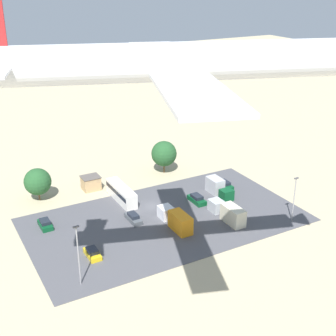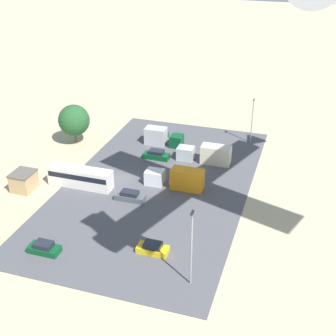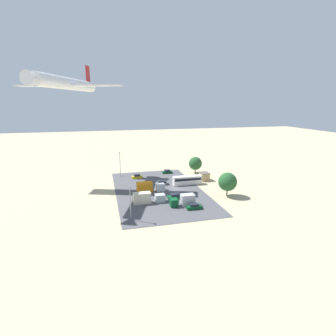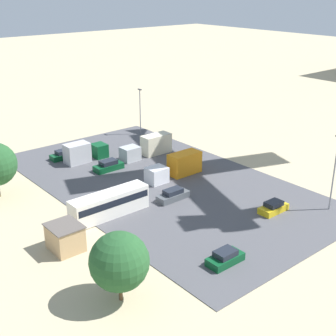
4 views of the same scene
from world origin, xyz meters
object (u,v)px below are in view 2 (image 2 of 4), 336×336
Objects in this scene: parked_car_4 at (157,134)px; parked_truck_0 at (178,179)px; parked_truck_1 at (162,137)px; parked_truck_2 at (207,154)px; shed_building at (24,181)px; parked_car_0 at (44,248)px; parked_car_2 at (153,248)px; parked_car_3 at (156,155)px; bus at (80,177)px; parked_car_1 at (130,196)px.

parked_truck_0 reaches higher than parked_car_4.
parked_car_4 is 3.80m from parked_truck_1.
parked_truck_2 is (-9.84, 2.34, -0.02)m from parked_truck_0.
parked_car_0 is (12.99, 11.30, -0.80)m from shed_building.
parked_car_0 reaches higher than parked_car_2.
shed_building is 0.83× the size of parked_car_3.
parked_truck_2 is at bearing 155.85° from parked_car_0.
parked_car_3 is (-12.88, 8.19, -1.00)m from bus.
shed_building is 0.95× the size of parked_car_2.
parked_truck_1 is at bearing -163.54° from parked_car_2.
bus is 15.35m from parked_truck_0.
parked_truck_0 is at bearing 106.37° from bus.
parked_car_2 is at bearing 16.46° from parked_truck_1.
parked_car_4 reaches higher than parked_car_2.
bus is 2.55× the size of parked_car_0.
parked_car_0 is 38.42m from parked_car_4.
shed_building is 0.41× the size of parked_truck_0.
parked_car_1 reaches higher than parked_car_4.
bus is 1.45× the size of parked_truck_1.
parked_truck_2 is (-26.54, 0.65, 0.90)m from parked_car_2.
parked_car_4 is 0.61× the size of parked_truck_1.
parked_truck_2 is (4.52, 9.83, 0.03)m from parked_truck_1.
parked_truck_2 is at bearing 125.26° from shed_building.
bus is (-3.55, 8.01, 0.25)m from shed_building.
parked_car_1 is (-14.99, 5.69, 0.02)m from parked_car_0.
shed_building is 0.88× the size of parked_car_4.
parked_car_3 is 0.49× the size of parked_truck_0.
parked_truck_1 reaches higher than parked_car_0.
parked_truck_0 is 1.00× the size of parked_truck_2.
bus is 20.05m from parked_truck_1.
bus reaches higher than parked_car_0.
parked_truck_2 is (-1.29, 8.88, 0.83)m from parked_car_3.
parked_car_4 is at bearing 28.43° from parked_truck_0.
shed_building is 24.06m from parked_truck_0.
bus is at bearing 113.94° from shed_building.
parked_car_1 is at bearing 80.16° from bus.
shed_building is at bearing -66.06° from bus.
parked_truck_0 is 16.20m from parked_truck_1.
parked_truck_0 is (17.50, 9.47, 0.88)m from parked_car_4.
parked_car_0 is 0.57× the size of parked_truck_1.
shed_building is 23.09m from parked_car_3.
shed_building is 30.71m from parked_truck_2.
parked_truck_2 reaches higher than parked_car_3.
parked_car_2 is 0.43× the size of parked_truck_0.
parked_truck_2 is at bearing -13.39° from parked_truck_0.
parked_car_1 is 1.15× the size of parked_car_2.
bus reaches higher than parked_car_4.
parked_car_4 reaches higher than parked_car_0.
parked_car_1 is 1.01× the size of parked_car_3.
parked_truck_1 reaches higher than shed_building.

